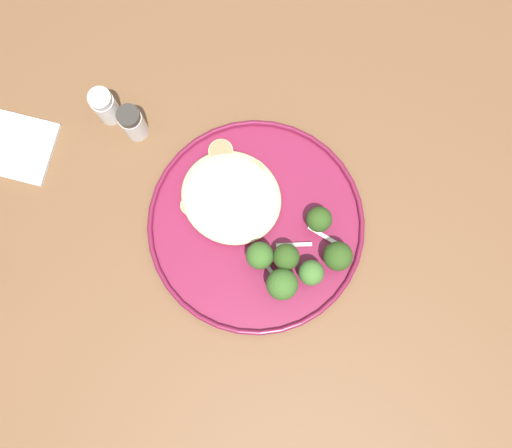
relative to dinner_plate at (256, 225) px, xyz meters
The scene contains 20 objects.
ground 0.75m from the dinner_plate, 31.21° to the left, with size 6.00×6.00×0.00m, color #665B51.
wooden_dining_table 0.11m from the dinner_plate, 31.21° to the left, with size 1.40×1.00×0.74m.
dinner_plate is the anchor object (origin of this frame).
noodle_bed 0.05m from the dinner_plate, 164.91° to the left, with size 0.14×0.12×0.03m.
seared_scallop_tiny_bay 0.04m from the dinner_plate, 136.02° to the left, with size 0.02×0.02×0.01m.
seared_scallop_center_golden 0.06m from the dinner_plate, behind, with size 0.03×0.03×0.02m.
seared_scallop_tilted_round 0.09m from the dinner_plate, 163.71° to the right, with size 0.03×0.03×0.01m.
seared_scallop_rear_pale 0.11m from the dinner_plate, 147.59° to the left, with size 0.03×0.03×0.02m.
seared_scallop_half_hidden 0.07m from the dinner_plate, 124.20° to the left, with size 0.03×0.03×0.02m.
broccoli_floret_beside_noodles 0.10m from the dinner_plate, 11.40° to the right, with size 0.03×0.03×0.05m.
broccoli_floret_center_pile 0.06m from the dinner_plate, 52.05° to the right, with size 0.04×0.04×0.05m.
broccoli_floret_right_tilted 0.09m from the dinner_plate, 36.14° to the right, with size 0.04×0.04×0.06m.
broccoli_floret_near_rim 0.07m from the dinner_plate, 17.47° to the right, with size 0.03×0.03×0.05m.
broccoli_floret_split_head 0.09m from the dinner_plate, 33.96° to the left, with size 0.03×0.03×0.05m.
broccoli_floret_front_edge 0.12m from the dinner_plate, ahead, with size 0.04×0.04×0.05m.
onion_sliver_short_strip 0.09m from the dinner_plate, 21.88° to the left, with size 0.04×0.01×0.00m, color silver.
onion_sliver_curled_piece 0.06m from the dinner_plate, ahead, with size 0.05×0.01×0.00m, color silver.
onion_sliver_pale_crescent 0.05m from the dinner_plate, 45.50° to the right, with size 0.04×0.01×0.00m, color silver.
salt_shaker 0.26m from the dinner_plate, behind, with size 0.03×0.03×0.07m.
pepper_shaker 0.21m from the dinner_plate, behind, with size 0.03×0.03×0.07m.
Camera 1 is at (0.01, -0.14, 1.54)m, focal length 42.15 mm.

